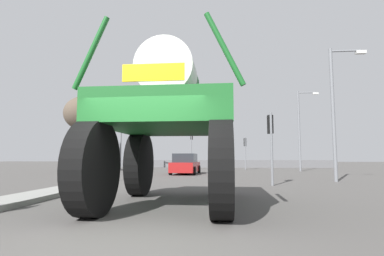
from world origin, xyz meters
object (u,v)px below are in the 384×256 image
(traffic_signal_far_left, at_px, (191,141))
(bare_tree_left, at_px, (85,114))
(traffic_signal_near_right, at_px, (271,132))
(streetlight_far_right, at_px, (301,126))
(sedan_ahead, at_px, (185,164))
(traffic_signal_near_left, at_px, (84,125))
(traffic_signal_far_right, at_px, (245,146))
(streetlight_near_right, at_px, (336,106))
(oversize_sprayer, at_px, (171,127))
(streetlight_far_left, at_px, (122,130))

(traffic_signal_far_left, relative_size, bare_tree_left, 0.62)
(traffic_signal_near_right, xyz_separation_m, streetlight_far_right, (4.97, 13.73, 1.68))
(sedan_ahead, relative_size, traffic_signal_near_left, 1.09)
(traffic_signal_near_right, height_order, traffic_signal_far_right, traffic_signal_far_right)
(sedan_ahead, xyz_separation_m, traffic_signal_near_right, (4.88, -8.52, 1.67))
(traffic_signal_far_left, bearing_deg, streetlight_near_right, -58.88)
(oversize_sprayer, height_order, bare_tree_left, bare_tree_left)
(traffic_signal_far_right, bearing_deg, streetlight_far_right, -35.95)
(streetlight_near_right, relative_size, streetlight_far_left, 0.99)
(streetlight_near_right, xyz_separation_m, streetlight_far_left, (-15.89, 13.37, 0.05))
(streetlight_far_left, height_order, bare_tree_left, streetlight_far_left)
(traffic_signal_near_left, xyz_separation_m, traffic_signal_far_right, (9.12, 17.15, -0.40))
(traffic_signal_far_right, relative_size, bare_tree_left, 0.51)
(traffic_signal_far_left, distance_m, traffic_signal_far_right, 5.53)
(streetlight_far_left, bearing_deg, streetlight_far_right, -6.23)
(streetlight_far_left, relative_size, bare_tree_left, 1.10)
(oversize_sprayer, distance_m, bare_tree_left, 19.72)
(traffic_signal_near_right, bearing_deg, oversize_sprayer, -121.71)
(traffic_signal_far_right, xyz_separation_m, streetlight_far_right, (4.70, -3.41, 1.65))
(streetlight_far_left, distance_m, bare_tree_left, 5.26)
(streetlight_near_right, distance_m, streetlight_far_left, 20.77)
(traffic_signal_near_left, bearing_deg, sedan_ahead, 65.03)
(streetlight_near_right, bearing_deg, oversize_sprayer, -132.35)
(traffic_signal_far_right, bearing_deg, sedan_ahead, -120.82)
(traffic_signal_far_right, distance_m, streetlight_far_left, 12.60)
(sedan_ahead, xyz_separation_m, streetlight_far_right, (9.85, 5.22, 3.35))
(traffic_signal_far_right, bearing_deg, traffic_signal_near_right, -90.89)
(oversize_sprayer, xyz_separation_m, streetlight_far_right, (8.60, 19.61, 1.97))
(traffic_signal_far_left, height_order, streetlight_far_left, streetlight_far_left)
(streetlight_far_right, bearing_deg, bare_tree_left, -170.93)
(traffic_signal_far_left, bearing_deg, streetlight_far_left, -167.47)
(streetlight_far_right, distance_m, bare_tree_left, 19.11)
(traffic_signal_far_right, height_order, bare_tree_left, bare_tree_left)
(traffic_signal_far_left, xyz_separation_m, bare_tree_left, (-8.64, -6.41, 2.01))
(traffic_signal_far_left, distance_m, streetlight_far_left, 7.14)
(traffic_signal_near_left, relative_size, bare_tree_left, 0.59)
(traffic_signal_far_left, bearing_deg, bare_tree_left, -143.42)
(sedan_ahead, height_order, streetlight_far_left, streetlight_far_left)
(streetlight_far_left, bearing_deg, streetlight_near_right, -40.08)
(oversize_sprayer, xyz_separation_m, traffic_signal_far_right, (3.90, 23.02, 0.32))
(traffic_signal_near_right, bearing_deg, bare_tree_left, 142.30)
(sedan_ahead, distance_m, traffic_signal_far_left, 8.90)
(traffic_signal_near_right, bearing_deg, streetlight_near_right, 30.66)
(streetlight_far_right, bearing_deg, traffic_signal_near_right, -109.90)
(oversize_sprayer, bearing_deg, traffic_signal_far_left, 4.62)
(oversize_sprayer, distance_m, streetlight_far_right, 21.50)
(streetlight_far_left, bearing_deg, oversize_sprayer, -68.39)
(traffic_signal_near_right, bearing_deg, streetlight_far_right, 70.10)
(bare_tree_left, bearing_deg, sedan_ahead, -13.78)
(bare_tree_left, bearing_deg, traffic_signal_near_left, -64.91)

